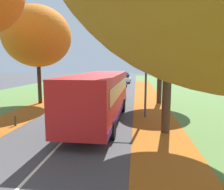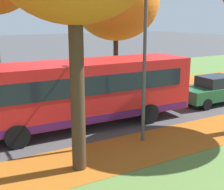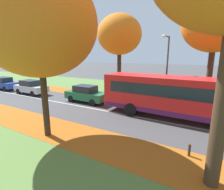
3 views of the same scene
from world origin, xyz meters
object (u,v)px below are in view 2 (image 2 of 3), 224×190
Objects in this scene: bollard_fourth at (21,101)px; bus at (82,90)px; streetlamp_right at (140,48)px; tree_left_mid at (116,1)px; car_green_lead at (214,90)px.

bollard_fourth is 5.21m from bus.
bus is at bearing -151.54° from streetlamp_right.
streetlamp_right is 0.57× the size of bus.
bus is (-2.52, -1.37, -2.04)m from streetlamp_right.
tree_left_mid is 10.22m from streetlamp_right.
car_green_lead is at bearing 62.97° from bollard_fourth.
car_green_lead is (0.27, 8.21, -0.89)m from bus.
tree_left_mid is 8.90m from car_green_lead.
car_green_lead is (-2.25, 6.85, -2.92)m from streetlamp_right.
tree_left_mid is at bearing -159.01° from car_green_lead.
bollard_fourth is (1.76, -7.24, -5.66)m from tree_left_mid.
streetlamp_right reaches higher than bus.
bollard_fourth is 0.14× the size of car_green_lead.
car_green_lead is at bearing 88.10° from bus.
tree_left_mid reaches higher than car_green_lead.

